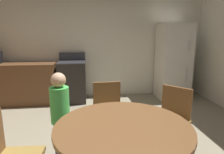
% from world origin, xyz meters
% --- Properties ---
extents(wall_back, '(5.82, 0.12, 2.70)m').
position_xyz_m(wall_back, '(0.00, 2.82, 1.35)').
color(wall_back, silver).
rests_on(wall_back, ground).
extents(kitchen_counter, '(1.82, 0.60, 0.90)m').
position_xyz_m(kitchen_counter, '(-1.70, 2.42, 0.45)').
color(kitchen_counter, brown).
rests_on(kitchen_counter, ground).
extents(oven_range, '(0.60, 0.60, 1.10)m').
position_xyz_m(oven_range, '(-0.43, 2.42, 0.47)').
color(oven_range, black).
rests_on(oven_range, ground).
extents(refrigerator, '(0.68, 0.68, 1.76)m').
position_xyz_m(refrigerator, '(1.93, 2.37, 0.88)').
color(refrigerator, silver).
rests_on(refrigerator, ground).
extents(dining_table, '(1.16, 1.16, 0.76)m').
position_xyz_m(dining_table, '(0.20, -0.50, 0.60)').
color(dining_table, brown).
rests_on(dining_table, ground).
extents(chair_north, '(0.41, 0.41, 0.87)m').
position_xyz_m(chair_north, '(0.17, 0.48, 0.50)').
color(chair_north, brown).
rests_on(chair_north, ground).
extents(chair_northeast, '(0.56, 0.56, 0.87)m').
position_xyz_m(chair_northeast, '(0.93, 0.14, 0.50)').
color(chair_northeast, brown).
rests_on(chair_northeast, ground).
extents(person_child, '(0.31, 0.31, 1.09)m').
position_xyz_m(person_child, '(-0.42, 0.20, 0.58)').
color(person_child, '#3D4C84').
rests_on(person_child, ground).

